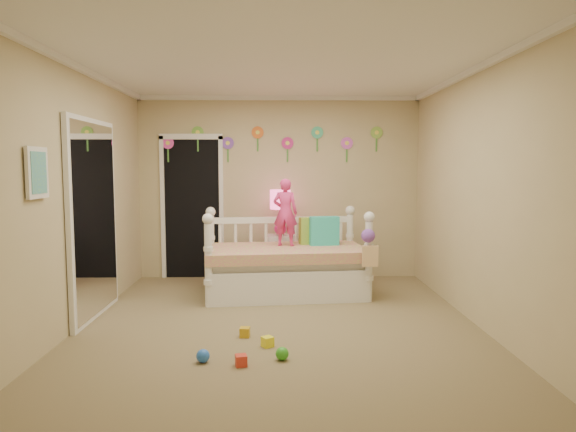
{
  "coord_description": "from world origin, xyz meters",
  "views": [
    {
      "loc": [
        -0.0,
        -5.09,
        1.59
      ],
      "look_at": [
        0.1,
        0.6,
        1.05
      ],
      "focal_mm": 31.79,
      "sensor_mm": 36.0,
      "label": 1
    }
  ],
  "objects_px": {
    "daybed": "(286,252)",
    "nightstand": "(280,258)",
    "table_lamp": "(280,205)",
    "child": "(285,212)"
  },
  "relations": [
    {
      "from": "daybed",
      "to": "nightstand",
      "type": "bearing_deg",
      "value": 89.18
    },
    {
      "from": "nightstand",
      "to": "table_lamp",
      "type": "distance_m",
      "value": 0.75
    },
    {
      "from": "daybed",
      "to": "child",
      "type": "height_order",
      "value": "child"
    },
    {
      "from": "daybed",
      "to": "table_lamp",
      "type": "height_order",
      "value": "table_lamp"
    },
    {
      "from": "daybed",
      "to": "nightstand",
      "type": "xyz_separation_m",
      "value": [
        -0.06,
        0.72,
        -0.21
      ]
    },
    {
      "from": "child",
      "to": "table_lamp",
      "type": "xyz_separation_m",
      "value": [
        -0.06,
        0.61,
        0.05
      ]
    },
    {
      "from": "daybed",
      "to": "child",
      "type": "relative_size",
      "value": 2.33
    },
    {
      "from": "nightstand",
      "to": "daybed",
      "type": "bearing_deg",
      "value": -94.23
    },
    {
      "from": "nightstand",
      "to": "table_lamp",
      "type": "height_order",
      "value": "table_lamp"
    },
    {
      "from": "child",
      "to": "nightstand",
      "type": "distance_m",
      "value": 0.93
    }
  ]
}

